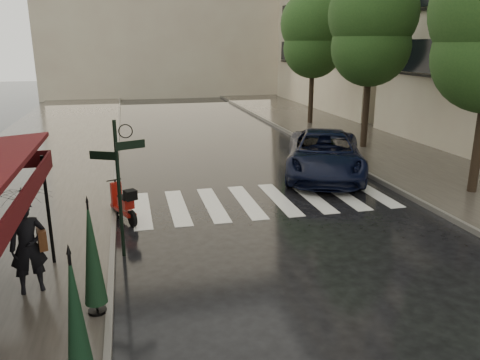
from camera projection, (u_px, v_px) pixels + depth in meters
name	position (u px, v px, depth m)	size (l,w,h in m)	color
ground	(196.00, 321.00, 8.10)	(120.00, 120.00, 0.00)	black
sidewalk_near	(37.00, 166.00, 18.27)	(6.00, 60.00, 0.12)	#38332D
sidewalk_far	(378.00, 147.00, 21.60)	(5.50, 60.00, 0.12)	#38332D
curb_near	(117.00, 161.00, 18.95)	(0.12, 60.00, 0.16)	#595651
curb_far	(321.00, 150.00, 20.96)	(0.12, 60.00, 0.16)	#595651
crosswalk	(263.00, 200.00, 14.37)	(7.85, 3.20, 0.01)	silver
signpost	(119.00, 178.00, 10.12)	(1.17, 0.29, 3.10)	black
tree_mid	(372.00, 21.00, 19.89)	(3.80, 3.80, 8.34)	black
tree_far	(314.00, 29.00, 26.50)	(3.80, 3.80, 8.16)	black
pedestrian_with_umbrella	(23.00, 207.00, 8.42)	(1.32, 1.33, 2.53)	black
scooter	(124.00, 204.00, 12.59)	(0.80, 1.49, 1.04)	black
parked_car	(324.00, 154.00, 16.96)	(2.65, 5.75, 1.60)	black
parasol_front	(78.00, 334.00, 5.44)	(0.42, 0.42, 2.33)	black
parasol_back	(92.00, 254.00, 7.85)	(0.39, 0.39, 2.08)	black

